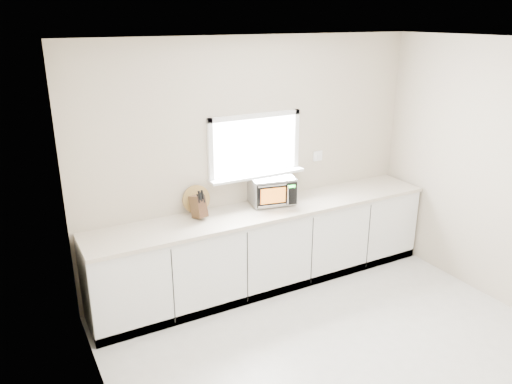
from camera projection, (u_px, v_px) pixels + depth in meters
ground at (364, 371)px, 4.28m from camera, size 4.00×4.00×0.00m
back_wall at (254, 162)px, 5.48m from camera, size 4.00×0.17×2.70m
cabinets at (267, 248)px, 5.54m from camera, size 3.92×0.60×0.88m
countertop at (268, 210)px, 5.38m from camera, size 3.92×0.64×0.04m
microwave at (272, 189)px, 5.47m from camera, size 0.53×0.46×0.30m
knife_block at (198, 206)px, 5.06m from camera, size 0.14×0.23×0.31m
cutting_board at (196, 199)px, 5.21m from camera, size 0.30×0.07×0.30m
coffee_grinder at (291, 188)px, 5.64m from camera, size 0.17×0.17×0.23m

